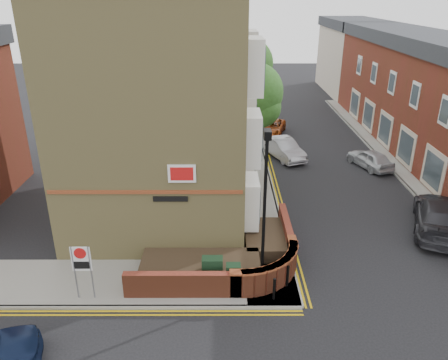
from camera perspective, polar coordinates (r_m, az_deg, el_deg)
ground at (r=16.63m, az=-0.52°, el=-16.44°), size 120.00×120.00×0.00m
pavement_corner at (r=18.14m, az=-11.91°, el=-12.93°), size 13.00×3.00×0.12m
pavement_main at (r=30.72m, az=3.43°, el=3.14°), size 2.00×32.00×0.12m
pavement_far at (r=30.69m, az=24.73°, el=0.94°), size 4.00×40.00×0.12m
kerb_side at (r=16.98m, az=-12.90°, el=-15.90°), size 13.00×0.15×0.12m
kerb_main_near at (r=30.80m, az=5.29°, el=3.13°), size 0.15×32.00×0.12m
kerb_main_far at (r=29.91m, az=21.25°, el=0.96°), size 0.15×40.00×0.12m
yellow_lines_side at (r=16.83m, az=-13.06°, el=-16.58°), size 13.00×0.28×0.01m
yellow_lines_main at (r=30.84m, az=5.75°, el=3.04°), size 0.28×32.00×0.01m
corner_building at (r=21.45m, az=-8.20°, el=11.23°), size 8.95×10.40×13.60m
garden_wall at (r=18.62m, az=-0.47°, el=-11.51°), size 6.80×6.00×1.20m
lamppost at (r=15.84m, az=5.28°, el=-4.20°), size 0.25×0.50×6.30m
utility_cabinet_large at (r=17.23m, az=-1.52°, el=-11.82°), size 0.80×0.45×1.20m
utility_cabinet_small at (r=17.01m, az=1.22°, el=-12.54°), size 0.55×0.40×1.10m
bollard_near at (r=16.69m, az=6.57°, el=-13.95°), size 0.11×0.11×0.90m
bollard_far at (r=17.40m, az=8.29°, el=-12.29°), size 0.11×0.11×0.90m
zone_sign at (r=16.84m, az=-18.10°, el=-10.27°), size 0.72×0.07×2.20m
far_terrace at (r=33.72m, az=25.56°, el=9.80°), size 5.40×30.40×8.00m
far_terrace_cream at (r=53.19m, az=16.20°, el=15.33°), size 5.40×12.40×8.00m
tree_near at (r=27.54m, az=3.90°, el=10.83°), size 3.64×3.65×6.70m
tree_mid at (r=35.30m, az=3.06°, el=14.43°), size 4.03×4.03×7.42m
tree_far at (r=43.25m, az=2.50°, el=15.70°), size 3.81×3.81×7.00m
traffic_light_assembly at (r=38.66m, az=3.37°, el=11.56°), size 0.20×0.16×4.20m
silver_car_near at (r=30.56m, az=7.77°, el=4.10°), size 2.92×4.41×1.37m
red_car_main at (r=35.68m, az=6.14°, el=6.83°), size 3.01×4.61×1.18m
grey_car_far at (r=23.38m, az=26.34°, el=-4.19°), size 4.06×5.88×1.58m
silver_car_far at (r=30.17m, az=18.56°, el=2.66°), size 2.60×3.87×1.22m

